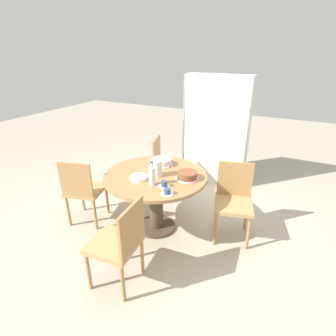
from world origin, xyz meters
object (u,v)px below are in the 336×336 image
at_px(chair_b, 166,164).
at_px(cake_main, 162,162).
at_px(chair_d, 120,242).
at_px(coffee_pot, 156,168).
at_px(chair_c, 83,189).
at_px(bookshelf, 215,134).
at_px(cup_a, 167,192).
at_px(cup_b, 164,184).
at_px(chair_a, 233,199).
at_px(cake_second, 187,176).
at_px(water_bottle, 152,175).

relative_size(chair_b, cake_main, 3.32).
relative_size(chair_d, coffee_pot, 3.89).
bearing_deg(cake_main, chair_c, -144.17).
distance_m(bookshelf, cake_main, 1.35).
height_order(bookshelf, cup_a, bookshelf).
relative_size(chair_d, bookshelf, 0.51).
bearing_deg(cup_a, cup_b, 127.96).
height_order(chair_c, coffee_pot, coffee_pot).
height_order(chair_a, bookshelf, bookshelf).
relative_size(chair_b, cake_second, 3.48).
bearing_deg(chair_a, cake_second, -169.31).
bearing_deg(chair_a, cup_b, -155.79).
bearing_deg(chair_c, cake_main, -159.16).
relative_size(chair_a, cake_second, 3.48).
height_order(chair_c, water_bottle, water_bottle).
xyz_separation_m(cup_a, cup_b, (-0.10, 0.13, 0.00)).
relative_size(chair_b, coffee_pot, 3.89).
height_order(chair_a, cake_main, chair_a).
xyz_separation_m(chair_c, cup_b, (1.08, 0.07, 0.28)).
bearing_deg(cup_b, chair_a, 39.08).
bearing_deg(bookshelf, chair_b, 55.81).
relative_size(chair_b, water_bottle, 3.28).
relative_size(cake_main, cake_second, 1.05).
height_order(chair_b, cup_a, chair_b).
xyz_separation_m(bookshelf, coffee_pot, (-0.18, -1.63, 0.03)).
bearing_deg(chair_d, cup_a, 155.73).
xyz_separation_m(bookshelf, cup_b, (0.02, -1.83, -0.05)).
height_order(bookshelf, coffee_pot, bookshelf).
bearing_deg(cake_second, chair_b, 130.05).
bearing_deg(chair_d, chair_a, 144.21).
bearing_deg(coffee_pot, bookshelf, 83.73).
distance_m(chair_a, cake_second, 0.62).
bearing_deg(cup_b, water_bottle, -171.80).
distance_m(chair_c, cake_second, 1.31).
xyz_separation_m(chair_a, bookshelf, (-0.65, 1.31, 0.33)).
xyz_separation_m(chair_c, coffee_pot, (0.89, 0.27, 0.36)).
distance_m(chair_c, cake_main, 1.03).
xyz_separation_m(bookshelf, cake_second, (0.16, -1.55, -0.03)).
bearing_deg(cake_main, cake_second, -27.46).
height_order(coffee_pot, cake_second, coffee_pot).
bearing_deg(water_bottle, cup_b, 8.20).
relative_size(bookshelf, cake_second, 6.79).
bearing_deg(cup_b, chair_b, 116.10).
bearing_deg(cup_a, cake_second, 84.08).
height_order(chair_d, water_bottle, water_bottle).
distance_m(chair_b, water_bottle, 1.22).
distance_m(coffee_pot, cup_a, 0.45).
relative_size(chair_b, cup_b, 7.13).
distance_m(cake_main, cake_second, 0.49).
bearing_deg(bookshelf, cake_second, 95.92).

